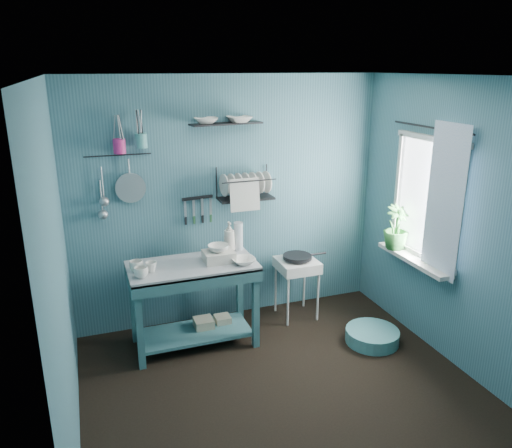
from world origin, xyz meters
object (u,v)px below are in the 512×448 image
object	(u,v)px
utensil_cup_magenta	(119,146)
storage_tin_large	(204,329)
mug_right	(136,266)
frying_pan	(297,257)
storage_tin_small	(223,325)
wash_tub	(219,256)
soap_bottle	(229,237)
hotplate_stand	(296,288)
water_bottle	(238,236)
mug_mid	(151,267)
potted_plant	(396,227)
mug_left	(141,272)
colander	(131,188)
dish_rack	(245,184)
work_counter	(194,305)
floor_basin	(372,336)
utensil_cup_teal	(141,141)

from	to	relation	value
utensil_cup_magenta	storage_tin_large	bearing A→B (deg)	-30.14
mug_right	frying_pan	bearing A→B (deg)	6.74
mug_right	storage_tin_small	size ratio (longest dim) A/B	0.61
wash_tub	soap_bottle	size ratio (longest dim) A/B	0.94
hotplate_stand	water_bottle	bearing A→B (deg)	166.02
utensil_cup_magenta	mug_mid	bearing A→B (deg)	-72.66
potted_plant	storage_tin_small	xyz separation A→B (m)	(-1.70, 0.36, -0.95)
mug_left	utensil_cup_magenta	size ratio (longest dim) A/B	0.95
soap_bottle	utensil_cup_magenta	world-z (taller)	utensil_cup_magenta
colander	dish_rack	bearing A→B (deg)	-4.15
wash_tub	soap_bottle	distance (m)	0.30
frying_pan	potted_plant	size ratio (longest dim) A/B	0.68
water_bottle	storage_tin_large	size ratio (longest dim) A/B	1.27
soap_bottle	mug_mid	bearing A→B (deg)	-162.00
dish_rack	storage_tin_small	bearing A→B (deg)	-138.16
mug_left	soap_bottle	distance (m)	0.97
work_counter	dish_rack	distance (m)	1.28
wash_tub	storage_tin_small	xyz separation A→B (m)	(0.05, 0.10, -0.78)
water_bottle	floor_basin	world-z (taller)	water_bottle
soap_bottle	utensil_cup_magenta	size ratio (longest dim) A/B	2.30
wash_tub	water_bottle	bearing A→B (deg)	41.63
work_counter	soap_bottle	size ratio (longest dim) A/B	3.91
water_bottle	storage_tin_large	xyz separation A→B (m)	(-0.42, -0.17, -0.86)
mug_right	floor_basin	bearing A→B (deg)	-14.67
soap_bottle	hotplate_stand	world-z (taller)	soap_bottle
mug_right	storage_tin_large	bearing A→B (deg)	4.76
soap_bottle	hotplate_stand	size ratio (longest dim) A/B	0.47
wash_tub	mug_right	bearing A→B (deg)	178.47
utensil_cup_teal	potted_plant	distance (m)	2.58
water_bottle	hotplate_stand	world-z (taller)	water_bottle
water_bottle	storage_tin_small	xyz separation A→B (m)	(-0.22, -0.14, -0.87)
mug_left	floor_basin	world-z (taller)	mug_left
utensil_cup_magenta	potted_plant	xyz separation A→B (m)	(2.52, -0.69, -0.83)
dish_rack	potted_plant	xyz separation A→B (m)	(1.35, -0.64, -0.41)
mug_left	frying_pan	size ratio (longest dim) A/B	0.41
storage_tin_small	floor_basin	bearing A→B (deg)	-25.65
work_counter	potted_plant	world-z (taller)	potted_plant
utensil_cup_magenta	floor_basin	world-z (taller)	utensil_cup_magenta
frying_pan	potted_plant	world-z (taller)	potted_plant
mug_mid	floor_basin	bearing A→B (deg)	-13.91
colander	storage_tin_large	bearing A→B (deg)	-35.35
frying_pan	dish_rack	world-z (taller)	dish_rack
storage_tin_small	floor_basin	xyz separation A→B (m)	(1.33, -0.64, -0.04)
mug_mid	mug_right	xyz separation A→B (m)	(-0.12, 0.06, 0.00)
colander	utensil_cup_magenta	bearing A→B (deg)	-157.35
wash_tub	storage_tin_small	world-z (taller)	wash_tub
work_counter	hotplate_stand	xyz separation A→B (m)	(1.15, 0.20, -0.10)
frying_pan	wash_tub	bearing A→B (deg)	-166.56
work_counter	storage_tin_large	xyz separation A→B (m)	(0.10, 0.05, -0.30)
water_bottle	utensil_cup_teal	bearing A→B (deg)	167.16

